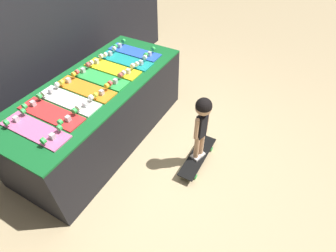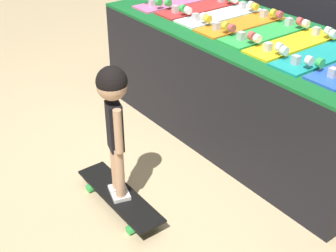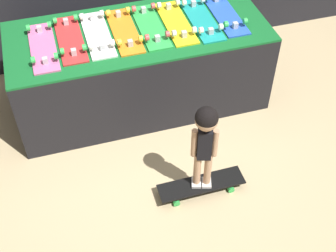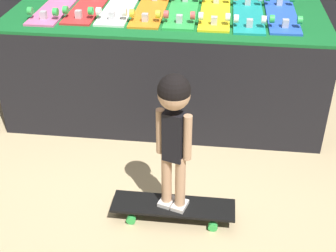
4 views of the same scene
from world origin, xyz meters
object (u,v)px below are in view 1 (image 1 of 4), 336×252
at_px(skateboard_white_on_rack, 68,99).
at_px(skateboard_teal_on_rack, 125,60).
at_px(skateboard_on_floor, 198,157).
at_px(child, 202,119).
at_px(skateboard_pink_on_rack, 34,129).
at_px(skateboard_red_on_rack, 51,113).
at_px(skateboard_blue_on_rack, 134,51).
at_px(skateboard_yellow_on_rack, 112,68).
at_px(skateboard_green_on_rack, 99,77).
at_px(skateboard_orange_on_rack, 85,88).

height_order(skateboard_white_on_rack, skateboard_teal_on_rack, same).
distance_m(skateboard_on_floor, child, 0.58).
xyz_separation_m(skateboard_pink_on_rack, child, (0.98, -1.17, -0.14)).
height_order(skateboard_red_on_rack, skateboard_blue_on_rack, same).
distance_m(skateboard_yellow_on_rack, skateboard_blue_on_rack, 0.45).
bearing_deg(skateboard_red_on_rack, skateboard_green_on_rack, -0.86).
height_order(skateboard_teal_on_rack, skateboard_on_floor, skateboard_teal_on_rack).
bearing_deg(skateboard_yellow_on_rack, skateboard_white_on_rack, 178.56).
bearing_deg(skateboard_pink_on_rack, skateboard_orange_on_rack, 3.00).
distance_m(skateboard_orange_on_rack, child, 1.25).
distance_m(skateboard_teal_on_rack, skateboard_blue_on_rack, 0.23).
relative_size(skateboard_orange_on_rack, skateboard_on_floor, 0.99).
bearing_deg(skateboard_green_on_rack, child, -86.62).
distance_m(skateboard_teal_on_rack, skateboard_on_floor, 1.44).
relative_size(skateboard_orange_on_rack, skateboard_green_on_rack, 1.00).
relative_size(skateboard_red_on_rack, skateboard_orange_on_rack, 1.00).
relative_size(skateboard_orange_on_rack, skateboard_teal_on_rack, 1.00).
relative_size(skateboard_white_on_rack, skateboard_yellow_on_rack, 1.00).
relative_size(skateboard_yellow_on_rack, skateboard_blue_on_rack, 1.00).
xyz_separation_m(skateboard_red_on_rack, skateboard_yellow_on_rack, (0.91, -0.02, 0.00)).
bearing_deg(skateboard_white_on_rack, skateboard_yellow_on_rack, -1.44).
xyz_separation_m(skateboard_pink_on_rack, skateboard_white_on_rack, (0.45, 0.05, 0.00)).
distance_m(skateboard_orange_on_rack, skateboard_blue_on_rack, 0.91).
bearing_deg(skateboard_yellow_on_rack, skateboard_orange_on_rack, 179.36).
distance_m(skateboard_orange_on_rack, skateboard_on_floor, 1.44).
height_order(skateboard_orange_on_rack, skateboard_on_floor, skateboard_orange_on_rack).
relative_size(skateboard_white_on_rack, skateboard_teal_on_rack, 1.00).
xyz_separation_m(skateboard_orange_on_rack, skateboard_blue_on_rack, (0.91, -0.00, 0.00)).
bearing_deg(skateboard_teal_on_rack, skateboard_pink_on_rack, -179.59).
height_order(skateboard_green_on_rack, skateboard_teal_on_rack, same).
relative_size(skateboard_blue_on_rack, child, 0.84).
distance_m(skateboard_white_on_rack, skateboard_on_floor, 1.51).
bearing_deg(child, skateboard_on_floor, -59.07).
relative_size(skateboard_pink_on_rack, skateboard_blue_on_rack, 1.00).
relative_size(skateboard_red_on_rack, skateboard_white_on_rack, 1.00).
height_order(skateboard_white_on_rack, skateboard_blue_on_rack, same).
bearing_deg(skateboard_teal_on_rack, skateboard_orange_on_rack, 177.81).
bearing_deg(skateboard_green_on_rack, skateboard_teal_on_rack, -3.32).
xyz_separation_m(skateboard_yellow_on_rack, skateboard_teal_on_rack, (0.23, -0.02, 0.00)).
bearing_deg(skateboard_yellow_on_rack, child, -97.39).
bearing_deg(child, skateboard_red_on_rack, 138.62).
xyz_separation_m(skateboard_blue_on_rack, child, (-0.61, -1.20, -0.14)).
bearing_deg(skateboard_teal_on_rack, skateboard_red_on_rack, 178.16).
bearing_deg(skateboard_pink_on_rack, skateboard_blue_on_rack, 1.15).
height_order(skateboard_pink_on_rack, child, child).
height_order(skateboard_yellow_on_rack, skateboard_blue_on_rack, same).
distance_m(skateboard_white_on_rack, skateboard_blue_on_rack, 1.13).
bearing_deg(skateboard_blue_on_rack, skateboard_white_on_rack, 179.20).
height_order(skateboard_orange_on_rack, skateboard_green_on_rack, same).
bearing_deg(skateboard_pink_on_rack, skateboard_on_floor, -50.08).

